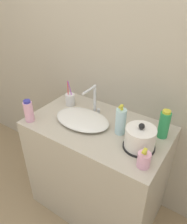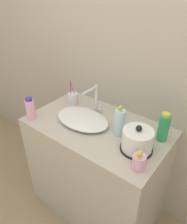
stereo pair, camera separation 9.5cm
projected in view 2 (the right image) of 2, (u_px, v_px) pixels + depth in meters
name	position (u px, v px, depth m)	size (l,w,h in m)	color
wall_back	(125.00, 58.00, 1.59)	(6.00, 0.04, 2.60)	#ADA38E
vanity_counter	(97.00, 169.00, 1.82)	(1.03, 0.62, 0.89)	#B7AD99
sink_basin	(82.00, 119.00, 1.61)	(0.43, 0.28, 0.05)	silver
faucet	(95.00, 98.00, 1.65)	(0.06, 0.16, 0.23)	silver
electric_kettle	(137.00, 141.00, 1.33)	(0.20, 0.20, 0.18)	black
toothbrush_cup	(73.00, 99.00, 1.82)	(0.08, 0.08, 0.23)	silver
lotion_bottle	(120.00, 122.00, 1.45)	(0.07, 0.07, 0.22)	silver
shampoo_bottle	(30.00, 109.00, 1.62)	(0.07, 0.07, 0.17)	#EAA8C6
mouthwash_bottle	(139.00, 162.00, 1.20)	(0.08, 0.08, 0.13)	#EAA8C6
hand_cream_bottle	(164.00, 127.00, 1.40)	(0.07, 0.07, 0.20)	#2D9956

